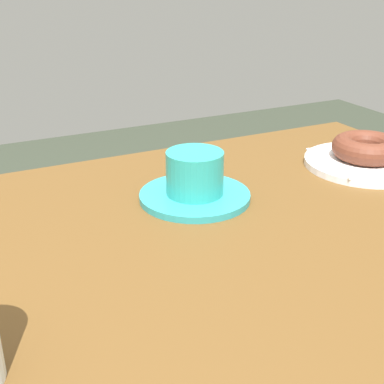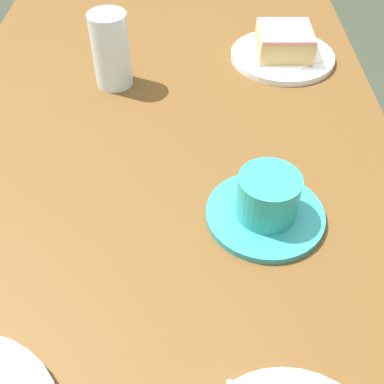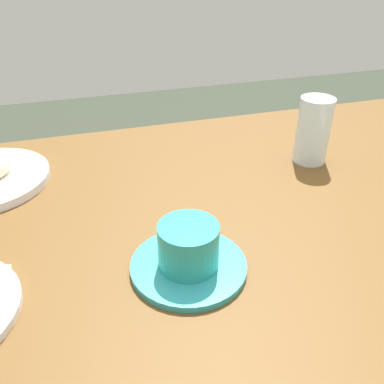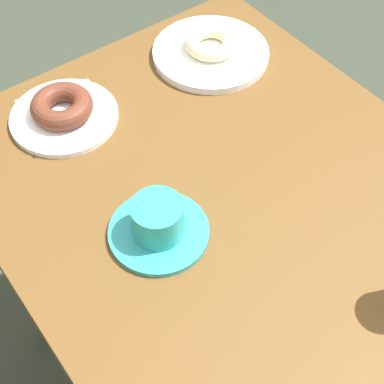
# 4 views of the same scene
# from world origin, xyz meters

# --- Properties ---
(table) EXTENTS (1.23, 0.72, 0.77)m
(table) POSITION_xyz_m (0.00, 0.00, 0.68)
(table) COLOR brown
(table) RESTS_ON ground_plane
(plate_chocolate_ring) EXTENTS (0.19, 0.19, 0.01)m
(plate_chocolate_ring) POSITION_xyz_m (0.48, 0.13, 0.78)
(plate_chocolate_ring) COLOR white
(plate_chocolate_ring) RESTS_ON table
(napkin_chocolate_ring) EXTENTS (0.17, 0.17, 0.00)m
(napkin_chocolate_ring) POSITION_xyz_m (0.48, 0.13, 0.79)
(napkin_chocolate_ring) COLOR white
(napkin_chocolate_ring) RESTS_ON plate_chocolate_ring
(donut_chocolate_ring) EXTENTS (0.11, 0.11, 0.04)m
(donut_chocolate_ring) POSITION_xyz_m (0.48, 0.13, 0.81)
(donut_chocolate_ring) COLOR #5A2B1C
(donut_chocolate_ring) RESTS_ON napkin_chocolate_ring
(coffee_cup) EXTENTS (0.16, 0.16, 0.07)m
(coffee_cup) POSITION_xyz_m (0.17, 0.14, 0.80)
(coffee_cup) COLOR teal
(coffee_cup) RESTS_ON table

